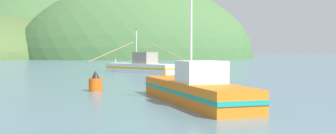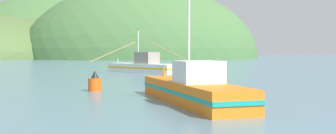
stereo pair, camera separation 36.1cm
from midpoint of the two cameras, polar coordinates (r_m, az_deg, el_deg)
hill_far_center at (r=151.96m, az=-3.49°, el=1.19°), size 85.00×68.00×53.45m
hill_far_right at (r=262.45m, az=-14.69°, el=1.53°), size 129.19×103.35×72.65m
fishing_boat_white at (r=50.06m, az=-3.14°, el=0.10°), size 12.85×10.32×5.35m
fishing_boat_orange at (r=20.67m, az=3.82°, el=-3.07°), size 3.34×10.77×5.41m
channel_buoy at (r=27.08m, az=-9.62°, el=-2.16°), size 0.87×0.87×1.33m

